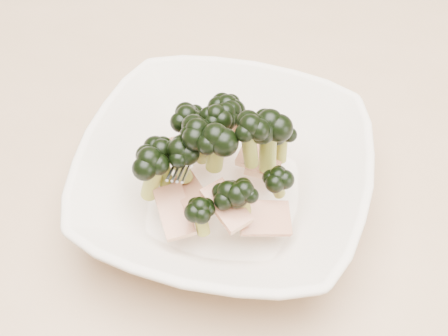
% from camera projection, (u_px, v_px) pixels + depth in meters
% --- Properties ---
extents(dining_table, '(1.20, 0.80, 0.75)m').
position_uv_depth(dining_table, '(234.00, 249.00, 0.70)').
color(dining_table, tan).
rests_on(dining_table, ground).
extents(broccoli_dish, '(0.29, 0.29, 0.12)m').
position_uv_depth(broccoli_dish, '(223.00, 174.00, 0.59)').
color(broccoli_dish, silver).
rests_on(broccoli_dish, dining_table).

